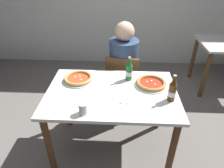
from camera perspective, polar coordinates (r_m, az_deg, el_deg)
ground_plane at (r=2.35m, az=-0.06°, el=-17.35°), size 8.00×8.00×0.00m
dining_table_main at (r=1.91m, az=-0.08°, el=-4.96°), size 1.20×0.80×0.75m
chair_behind_table at (r=2.50m, az=2.95°, el=0.67°), size 0.43×0.43×0.85m
diner_seated at (r=2.49m, az=3.17°, el=3.26°), size 0.34×0.34×1.21m
pizza_margherita_near at (r=1.96m, az=11.03°, el=0.18°), size 0.31×0.31×0.04m
pizza_marinara_far at (r=2.03m, az=-9.54°, el=1.53°), size 0.31×0.31×0.04m
beer_bottle_left at (r=1.75m, az=16.76°, el=-1.68°), size 0.07×0.07×0.25m
beer_bottle_center at (r=1.98m, az=4.85°, el=3.88°), size 0.07×0.07×0.25m
napkin_with_cutlery at (r=1.77m, az=3.65°, el=-3.81°), size 0.20×0.20×0.01m
paper_cup at (r=1.59m, az=-8.18°, el=-6.86°), size 0.07×0.07×0.09m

